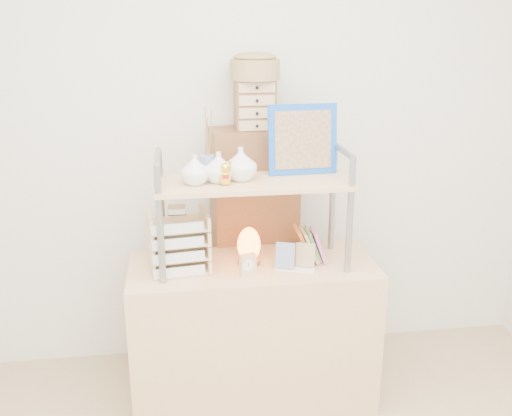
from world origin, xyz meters
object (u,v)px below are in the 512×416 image
Objects in this scene: desk at (253,332)px; salt_lamp at (249,245)px; cabinet at (254,249)px; letter_tray at (178,244)px.

salt_lamp is at bearing 154.24° from desk.
cabinet is 7.17× the size of salt_lamp.
cabinet is (0.06, 0.37, 0.30)m from desk.
desk is 0.61m from letter_tray.
salt_lamp reaches higher than desk.
cabinet is at bearing 42.14° from letter_tray.
desk is 3.82× the size of letter_tray.
letter_tray is 0.34m from salt_lamp.
desk is at bearing -25.76° from salt_lamp.
cabinet is at bearing 81.01° from desk.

